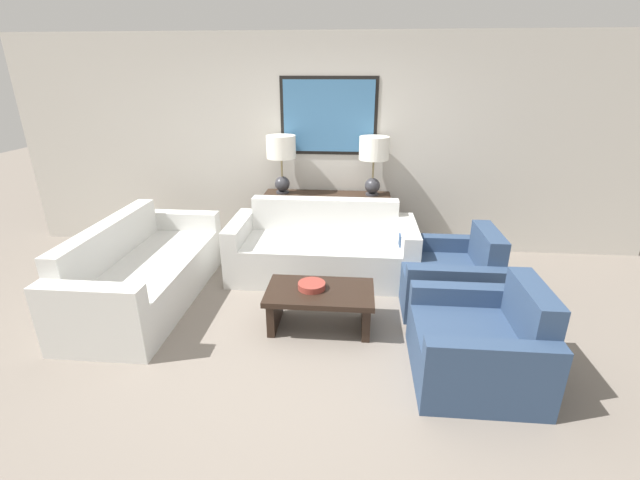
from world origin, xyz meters
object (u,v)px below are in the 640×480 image
Objects in this scene: table_lamp_left at (281,154)px; armchair_near_back_wall at (450,278)px; couch_by_side at (144,274)px; armchair_near_camera at (480,345)px; couch_by_back_wall at (323,251)px; console_table at (327,224)px; decorative_bowl at (312,286)px; table_lamp_right at (374,155)px; coffee_table at (320,300)px.

table_lamp_left is 0.74× the size of armchair_near_back_wall.
couch_by_side reaches higher than armchair_near_camera.
table_lamp_left is at bearing 130.91° from couch_by_back_wall.
couch_by_back_wall is (0.00, -0.64, -0.10)m from console_table.
decorative_bowl is 1.46m from armchair_near_back_wall.
decorative_bowl is (-0.57, -1.74, -0.87)m from table_lamp_right.
table_lamp_right is at bearing 0.00° from table_lamp_left.
couch_by_side is at bearing -156.80° from couch_by_back_wall.
table_lamp_right is (1.12, 0.00, 0.00)m from table_lamp_left.
table_lamp_right is at bearing 31.09° from couch_by_side.
console_table is at bearing 119.71° from armchair_near_camera.
couch_by_side is at bearing -130.70° from table_lamp_left.
console_table is 1.64× the size of armchair_near_camera.
armchair_near_back_wall is (0.77, -1.19, -1.01)m from table_lamp_right.
console_table is 2.21× the size of table_lamp_right.
couch_by_side is 2.18× the size of armchair_near_back_wall.
couch_by_back_wall is at bearing 128.25° from armchair_near_camera.
table_lamp_left is (-0.56, 0.00, 0.89)m from console_table.
decorative_bowl is (-0.08, 0.02, 0.14)m from coffee_table.
table_lamp_right is 0.74× the size of armchair_near_camera.
console_table is at bearing 138.30° from armchair_near_back_wall.
table_lamp_left is at bearing 107.49° from decorative_bowl.
table_lamp_right is at bearing 71.85° from decorative_bowl.
console_table is 1.05m from table_lamp_right.
table_lamp_left is at bearing 180.00° from table_lamp_right.
table_lamp_left is 2.86× the size of decorative_bowl.
coffee_table is (0.07, -1.76, -0.12)m from console_table.
table_lamp_right reaches higher than coffee_table.
armchair_near_camera is (1.89, -2.33, -1.01)m from table_lamp_left.
console_table is at bearing 180.00° from table_lamp_right.
decorative_bowl reaches higher than coffee_table.
console_table is 6.31× the size of decorative_bowl.
table_lamp_left is 2.09m from couch_by_side.
decorative_bowl is 0.26× the size of armchair_near_camera.
table_lamp_left reaches higher than decorative_bowl.
decorative_bowl is 1.48m from armchair_near_camera.
decorative_bowl is (-0.01, -1.09, 0.12)m from couch_by_back_wall.
couch_by_back_wall reaches higher than armchair_near_camera.
armchair_near_back_wall is at bearing -41.70° from console_table.
table_lamp_left reaches higher than coffee_table.
couch_by_back_wall reaches higher than decorative_bowl.
table_lamp_left is 0.34× the size of couch_by_side.
table_lamp_right is 2.09m from coffee_table.
armchair_near_camera reaches higher than coffee_table.
coffee_table is (-0.49, -1.76, -1.01)m from table_lamp_right.
couch_by_side is at bearing 168.85° from coffee_table.
table_lamp_right is 2.66m from armchair_near_camera.
decorative_bowl is at bearing -72.51° from table_lamp_left.
decorative_bowl is at bearing -90.36° from console_table.
console_table is 0.75× the size of couch_by_back_wall.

